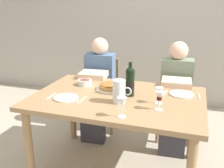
{
  "coord_description": "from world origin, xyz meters",
  "views": [
    {
      "loc": [
        0.62,
        -2.05,
        1.58
      ],
      "look_at": [
        -0.07,
        0.07,
        0.85
      ],
      "focal_mm": 41.4,
      "sensor_mm": 36.0,
      "label": 1
    }
  ],
  "objects": [
    {
      "name": "dinner_plate_right_setting",
      "position": [
        0.54,
        0.22,
        0.77
      ],
      "size": [
        0.22,
        0.22,
        0.01
      ],
      "primitive_type": "cylinder",
      "color": "silver",
      "rests_on": "dining_table"
    },
    {
      "name": "dining_table",
      "position": [
        0.0,
        0.0,
        0.67
      ],
      "size": [
        1.5,
        1.0,
        0.76
      ],
      "color": "#9E7A51",
      "rests_on": "ground"
    },
    {
      "name": "baked_tart",
      "position": [
        -0.12,
        0.17,
        0.79
      ],
      "size": [
        0.28,
        0.28,
        0.06
      ],
      "color": "silver",
      "rests_on": "dining_table"
    },
    {
      "name": "diner_left",
      "position": [
        -0.44,
        0.65,
        0.62
      ],
      "size": [
        0.37,
        0.53,
        1.16
      ],
      "rotation": [
        0.0,
        0.0,
        3.23
      ],
      "color": "#4C6B93",
      "rests_on": "ground"
    },
    {
      "name": "chair_right",
      "position": [
        0.44,
        0.88,
        0.5
      ],
      "size": [
        0.43,
        0.43,
        0.87
      ],
      "rotation": [
        0.0,
        0.0,
        3.21
      ],
      "color": "#9E7A51",
      "rests_on": "ground"
    },
    {
      "name": "wine_glass_left_diner",
      "position": [
        0.15,
        -0.39,
        0.87
      ],
      "size": [
        0.07,
        0.07,
        0.15
      ],
      "color": "silver",
      "rests_on": "dining_table"
    },
    {
      "name": "diner_right",
      "position": [
        0.46,
        0.64,
        0.62
      ],
      "size": [
        0.36,
        0.52,
        1.16
      ],
      "rotation": [
        0.0,
        0.0,
        3.21
      ],
      "color": "gray",
      "rests_on": "ground"
    },
    {
      "name": "spoon_right_setting",
      "position": [
        0.39,
        0.22,
        0.76
      ],
      "size": [
        0.04,
        0.16,
        0.0
      ],
      "primitive_type": "cube",
      "rotation": [
        0.0,
        0.0,
        1.43
      ],
      "color": "silver",
      "rests_on": "dining_table"
    },
    {
      "name": "knife_right_setting",
      "position": [
        0.69,
        0.22,
        0.76
      ],
      "size": [
        0.03,
        0.18,
        0.0
      ],
      "primitive_type": "cube",
      "rotation": [
        0.0,
        0.0,
        1.66
      ],
      "color": "silver",
      "rests_on": "dining_table"
    },
    {
      "name": "wine_glass_centre",
      "position": [
        0.39,
        -0.18,
        0.87
      ],
      "size": [
        0.07,
        0.07,
        0.15
      ],
      "color": "silver",
      "rests_on": "dining_table"
    },
    {
      "name": "fork_left_setting",
      "position": [
        -0.56,
        -0.18,
        0.76
      ],
      "size": [
        0.02,
        0.16,
        0.0
      ],
      "primitive_type": "cube",
      "rotation": [
        0.0,
        0.0,
        1.62
      ],
      "color": "silver",
      "rests_on": "dining_table"
    },
    {
      "name": "wine_glass_right_diner",
      "position": [
        0.37,
        -0.05,
        0.86
      ],
      "size": [
        0.07,
        0.07,
        0.14
      ],
      "color": "silver",
      "rests_on": "dining_table"
    },
    {
      "name": "wine_bottle",
      "position": [
        0.1,
        0.06,
        0.89
      ],
      "size": [
        0.08,
        0.08,
        0.31
      ],
      "color": "black",
      "rests_on": "dining_table"
    },
    {
      "name": "water_pitcher",
      "position": [
        0.05,
        -0.13,
        0.85
      ],
      "size": [
        0.16,
        0.11,
        0.2
      ],
      "color": "silver",
      "rests_on": "dining_table"
    },
    {
      "name": "knife_left_setting",
      "position": [
        -0.26,
        -0.18,
        0.76
      ],
      "size": [
        0.01,
        0.18,
        0.0
      ],
      "primitive_type": "cube",
      "rotation": [
        0.0,
        0.0,
        1.55
      ],
      "color": "silver",
      "rests_on": "dining_table"
    },
    {
      "name": "salad_bowl",
      "position": [
        -0.4,
        0.21,
        0.79
      ],
      "size": [
        0.14,
        0.14,
        0.07
      ],
      "color": "silver",
      "rests_on": "dining_table"
    },
    {
      "name": "dinner_plate_left_setting",
      "position": [
        -0.41,
        -0.18,
        0.77
      ],
      "size": [
        0.22,
        0.22,
        0.01
      ],
      "primitive_type": "cylinder",
      "color": "silver",
      "rests_on": "dining_table"
    },
    {
      "name": "chair_left",
      "position": [
        -0.46,
        0.88,
        0.5
      ],
      "size": [
        0.43,
        0.43,
        0.87
      ],
      "rotation": [
        0.0,
        0.0,
        3.23
      ],
      "color": "#9E7A51",
      "rests_on": "ground"
    },
    {
      "name": "back_wall",
      "position": [
        0.0,
        1.97,
        1.4
      ],
      "size": [
        8.0,
        0.1,
        2.8
      ],
      "primitive_type": "cube",
      "color": "#B2ADA3",
      "rests_on": "ground"
    }
  ]
}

